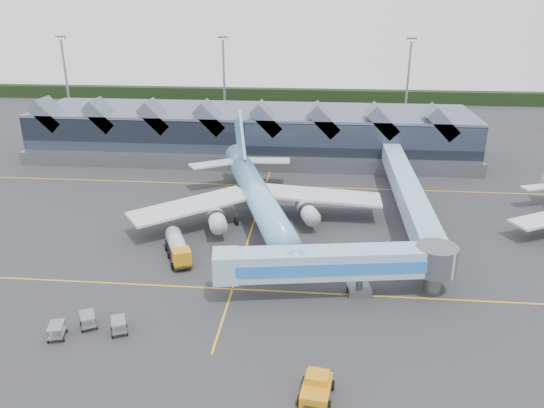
# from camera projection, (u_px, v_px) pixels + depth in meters

# --- Properties ---
(ground) EXTENTS (260.00, 260.00, 0.00)m
(ground) POSITION_uv_depth(u_px,v_px,m) (243.00, 257.00, 68.25)
(ground) COLOR #2B2B2E
(ground) RESTS_ON ground
(taxi_stripes) EXTENTS (120.00, 60.00, 0.01)m
(taxi_stripes) POSITION_uv_depth(u_px,v_px,m) (253.00, 226.00, 77.52)
(taxi_stripes) COLOR gold
(taxi_stripes) RESTS_ON ground
(tree_line_far) EXTENTS (260.00, 4.00, 4.00)m
(tree_line_far) POSITION_uv_depth(u_px,v_px,m) (292.00, 95.00, 169.51)
(tree_line_far) COLOR black
(tree_line_far) RESTS_ON ground
(terminal) EXTENTS (90.00, 22.25, 12.52)m
(terminal) POSITION_uv_depth(u_px,v_px,m) (251.00, 132.00, 110.82)
(terminal) COLOR black
(terminal) RESTS_ON ground
(light_masts) EXTENTS (132.40, 42.56, 22.45)m
(light_masts) POSITION_uv_depth(u_px,v_px,m) (373.00, 86.00, 120.09)
(light_masts) COLOR gray
(light_masts) RESTS_ON ground
(main_airliner) EXTENTS (36.27, 42.72, 14.05)m
(main_airliner) POSITION_uv_depth(u_px,v_px,m) (258.00, 196.00, 77.52)
(main_airliner) COLOR #66A2CE
(main_airliner) RESTS_ON ground
(jet_bridge) EXTENTS (27.07, 7.97, 5.75)m
(jet_bridge) POSITION_uv_depth(u_px,v_px,m) (350.00, 263.00, 58.43)
(jet_bridge) COLOR #7FB8D4
(jet_bridge) RESTS_ON ground
(fuel_truck) EXTENTS (5.30, 8.55, 2.94)m
(fuel_truck) POSITION_uv_depth(u_px,v_px,m) (177.00, 246.00, 67.64)
(fuel_truck) COLOR black
(fuel_truck) RESTS_ON ground
(pushback_tug) EXTENTS (3.15, 4.50, 1.88)m
(pushback_tug) POSITION_uv_depth(u_px,v_px,m) (316.00, 388.00, 44.16)
(pushback_tug) COLOR orange
(pushback_tug) RESTS_ON ground
(baggage_carts) EXTENTS (7.73, 4.53, 1.50)m
(baggage_carts) POSITION_uv_depth(u_px,v_px,m) (88.00, 325.00, 52.68)
(baggage_carts) COLOR gray
(baggage_carts) RESTS_ON ground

